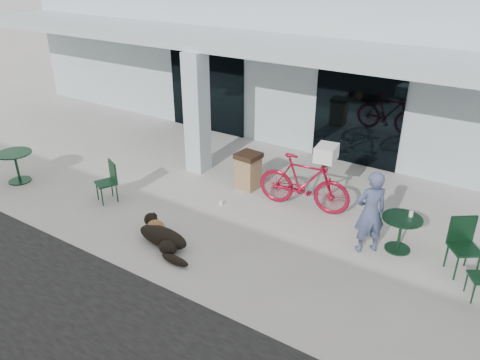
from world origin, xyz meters
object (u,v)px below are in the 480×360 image
Objects in this scene: bicycle at (304,183)px; cafe_table_far at (400,234)px; cafe_table_near at (17,167)px; dog at (163,236)px; person at (370,213)px; cafe_chair_far_a at (465,248)px; cafe_chair_near at (106,182)px; trash_receptacle at (248,171)px.

cafe_table_far is (2.31, -0.49, -0.28)m from bicycle.
dog is at bearing -2.28° from cafe_table_near.
bicycle is at bearing 168.13° from cafe_table_far.
cafe_table_far reaches higher than dog.
person is (3.43, 2.05, 0.62)m from dog.
bicycle reaches higher than cafe_chair_far_a.
cafe_table_far is (6.30, 1.71, -0.12)m from cafe_chair_near.
cafe_table_far is 3.96m from trash_receptacle.
cafe_chair_far_a is at bearing 46.98° from dog.
trash_receptacle is (-3.90, 0.67, 0.10)m from cafe_table_far.
cafe_chair_near is 0.90× the size of cafe_chair_far_a.
person is (-1.69, -0.23, 0.31)m from cafe_chair_far_a.
cafe_chair_far_a is at bearing -6.59° from cafe_table_far.
bicycle is 4.55m from cafe_chair_near.
dog is 0.79× the size of person.
trash_receptacle reaches higher than dog.
cafe_chair_far_a is 5.13m from trash_receptacle.
cafe_table_far is at bearing 54.39° from dog.
bicycle is at bearing -6.70° from trash_receptacle.
trash_receptacle is (2.40, 2.38, -0.02)m from cafe_chair_near.
person is (8.46, 1.85, 0.45)m from cafe_table_near.
cafe_table_far is (8.98, 2.21, -0.04)m from cafe_table_near.
cafe_chair_near reaches higher than cafe_table_near.
cafe_chair_far_a is (10.15, 2.08, 0.14)m from cafe_table_near.
bicycle reaches higher than dog.
cafe_chair_near is (2.68, 0.50, 0.08)m from cafe_table_near.
dog is 1.75× the size of cafe_table_far.
bicycle is at bearing 83.53° from dog.
person is at bearing -17.10° from trash_receptacle.
cafe_chair_far_a is 1.16× the size of trash_receptacle.
person reaches higher than cafe_table_near.
cafe_chair_near reaches higher than cafe_table_far.
bicycle is 3.53m from cafe_chair_far_a.
cafe_table_near is 0.88× the size of cafe_chair_near.
cafe_table_near is at bearing -166.16° from cafe_table_far.
cafe_table_far is at bearing 137.06° from cafe_chair_far_a.
bicycle is at bearing 22.04° from cafe_table_near.
bicycle is at bearing -69.09° from person.
cafe_chair_near is 7.63m from cafe_chair_far_a.
person is at bearing 36.91° from cafe_chair_near.
trash_receptacle is at bearing 68.62° from cafe_chair_near.
cafe_chair_near is (-2.35, 0.70, 0.26)m from dog.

